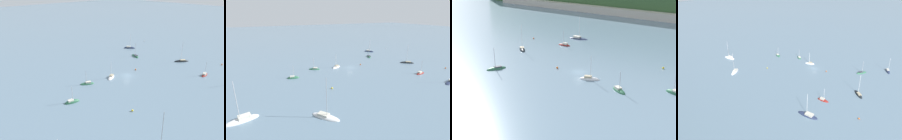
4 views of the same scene
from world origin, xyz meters
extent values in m
plane|color=slate|center=(0.00, 0.00, 0.00)|extent=(600.00, 600.00, 0.00)
ellipsoid|color=silver|center=(5.92, -3.04, 0.00)|extent=(5.70, 4.20, 1.54)
cube|color=tan|center=(5.54, -3.25, 0.74)|extent=(2.34, 2.05, 0.64)
cylinder|color=silver|center=(6.17, -2.91, 3.57)|extent=(0.14, 0.14, 6.28)
ellipsoid|color=black|center=(-30.75, 6.21, 0.00)|extent=(6.77, 5.62, 1.72)
cube|color=tan|center=(-31.20, 6.54, 0.71)|extent=(2.81, 2.53, 0.47)
cylinder|color=silver|center=(-30.46, 6.00, 4.93)|extent=(0.14, 0.14, 8.91)
ellipsoid|color=#2D6647|center=(-20.79, -13.76, 0.00)|extent=(4.05, 6.34, 1.52)
cube|color=#333842|center=(-20.61, -13.31, 0.64)|extent=(2.08, 2.53, 0.45)
cylinder|color=#B2B2B7|center=(-20.91, -14.04, 3.49)|extent=(0.14, 0.14, 6.15)
cylinder|color=#B2B2B7|center=(26.17, 33.90, 5.52)|extent=(0.14, 0.14, 10.36)
ellipsoid|color=#2D6647|center=(16.25, -4.97, 0.00)|extent=(5.44, 4.09, 1.33)
cube|color=beige|center=(15.88, -4.77, 0.67)|extent=(2.25, 2.00, 0.61)
cylinder|color=#B2B2B7|center=(16.47, -5.10, 2.79)|extent=(0.14, 0.14, 4.85)
ellipsoid|color=#2D6647|center=(27.65, 2.25, 0.00)|extent=(5.11, 2.74, 1.82)
cube|color=silver|center=(28.03, 2.16, 0.76)|extent=(1.97, 1.53, 0.52)
cylinder|color=#B2B2B7|center=(27.42, 2.30, 2.95)|extent=(0.14, 0.14, 4.90)
ellipsoid|color=#232D4C|center=(-29.49, -25.55, 0.00)|extent=(5.15, 6.03, 1.78)
cube|color=beige|center=(-29.18, -25.95, 0.83)|extent=(2.30, 2.51, 0.69)
cylinder|color=silver|center=(-29.68, -25.30, 4.18)|extent=(0.14, 0.14, 7.37)
ellipsoid|color=maroon|center=(-22.95, 21.00, 0.00)|extent=(5.31, 2.39, 1.33)
cube|color=beige|center=(-22.55, 21.06, 0.74)|extent=(2.00, 1.41, 0.74)
cylinder|color=silver|center=(-23.20, 20.96, 3.02)|extent=(0.14, 0.14, 5.31)
sphere|color=white|center=(-47.12, -29.08, 0.26)|extent=(0.51, 0.51, 0.51)
sphere|color=orange|center=(-7.00, -1.65, 0.29)|extent=(0.59, 0.59, 0.59)
sphere|color=yellow|center=(17.85, 18.55, 0.30)|extent=(0.60, 0.60, 0.60)
sphere|color=orange|center=(-39.81, 21.16, 0.30)|extent=(0.59, 0.59, 0.59)
camera|label=1|loc=(59.33, 53.67, 34.91)|focal=35.00mm
camera|label=2|loc=(40.43, 69.23, 25.22)|focal=28.00mm
camera|label=3|loc=(51.49, -69.14, 30.53)|focal=50.00mm
camera|label=4|loc=(-68.84, 83.98, 51.45)|focal=35.00mm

